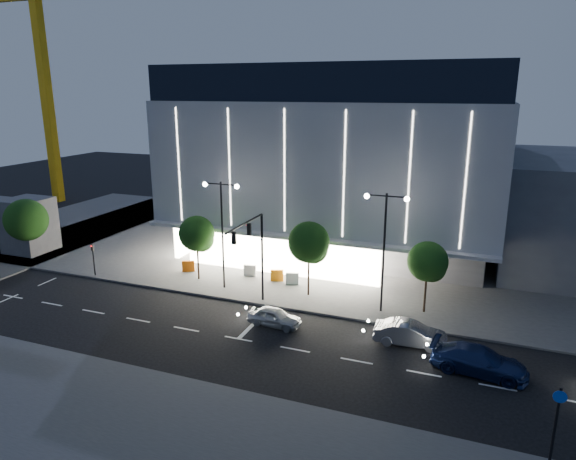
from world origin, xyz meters
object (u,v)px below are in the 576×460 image
Objects in this scene: tree_left at (197,236)px; barrier_b at (250,270)px; street_lamp_west at (222,219)px; tower_crane at (48,55)px; car_second at (410,334)px; barrier_a at (188,266)px; cycle_sign_pole at (556,423)px; ped_signal_far at (93,256)px; tree_right at (428,264)px; car_third at (479,360)px; barrier_d at (292,279)px; tree_mid at (309,245)px; barrier_c at (277,275)px; traffic_mast at (254,245)px; car_lead at (274,317)px; street_lamp_east at (385,235)px.

tree_left reaches higher than barrier_b.
street_lamp_west reaches higher than tree_left.
street_lamp_west is 46.19m from tower_crane.
car_second is 21.50m from barrier_a.
cycle_sign_pole is 0.87× the size of car_second.
ped_signal_far is 0.54× the size of tree_right.
car_third is 4.96× the size of barrier_d.
barrier_c is (-3.49, 1.89, -3.68)m from tree_mid.
tower_crane is at bearing 154.98° from tree_mid.
cycle_sign_pole is 16.20m from tree_right.
tower_crane reaches higher than car_second.
tree_right is at bearing 34.48° from car_third.
traffic_mast is 51.04m from tower_crane.
tower_crane is at bearing 149.88° from street_lamp_west.
tree_mid is 5.59× the size of barrier_b.
tree_right is 21.12m from barrier_a.
street_lamp_west is 6.26m from barrier_b.
car_second is at bearing -15.01° from street_lamp_west.
ped_signal_far is 2.73× the size of barrier_c.
tree_left is 1.24× the size of car_second.
ped_signal_far reaches higher than car_second.
street_lamp_west is at bearing 78.85° from car_third.
barrier_b is (-22.15, 16.72, -1.64)m from cycle_sign_pole.
car_second reaches higher than barrier_a.
ped_signal_far is 13.74m from barrier_b.
car_second is at bearing -83.55° from car_lead.
traffic_mast reaches higher than tree_mid.
street_lamp_west is at bearing -159.73° from barrier_c.
street_lamp_west is at bearing -49.60° from barrier_a.
street_lamp_east reaches higher than tree_left.
traffic_mast is 6.43× the size of barrier_a.
tree_left reaches higher than ped_signal_far.
street_lamp_east is 1.57× the size of tree_left.
tower_crane reaches higher than street_lamp_west.
barrier_b is at bearing -25.86° from tower_crane.
ped_signal_far is at bearing 82.72° from car_lead.
street_lamp_west reaches higher than cycle_sign_pole.
barrier_c is at bearing 155.79° from barrier_d.
ped_signal_far is 0.09× the size of tower_crane.
traffic_mast is 6.43× the size of barrier_b.
tower_crane is at bearing 144.10° from barrier_b.
street_lamp_west is 12.76m from ped_signal_far.
car_lead is at bearing -56.45° from barrier_a.
cycle_sign_pole is 21.69m from tree_mid.
ped_signal_far reaches higher than car_third.
tree_mid reaches higher than barrier_a.
tree_right reaches higher than barrier_b.
tree_right is at bearing 17.02° from traffic_mast.
tree_mid is (-5.97, 1.02, -1.62)m from street_lamp_east.
barrier_c is at bearing 39.51° from street_lamp_west.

